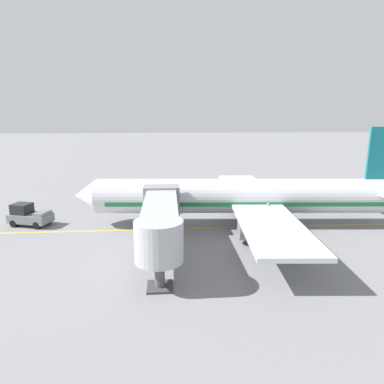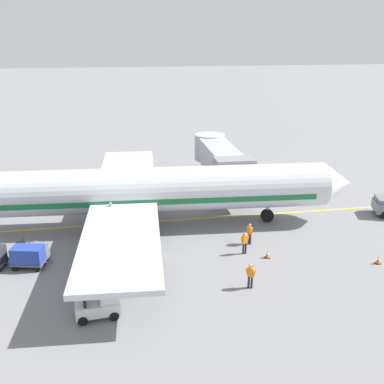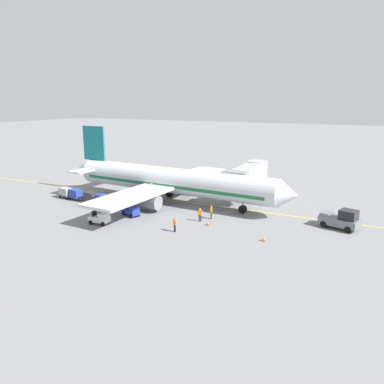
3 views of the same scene
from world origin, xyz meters
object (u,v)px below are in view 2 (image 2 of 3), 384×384
(jet_bridge, at_px, (220,159))
(ground_crew_marshaller, at_px, (250,233))
(baggage_tug_spare, at_px, (31,253))
(baggage_cart_front, at_px, (28,255))
(ground_crew_loader, at_px, (245,242))
(parked_airliner, at_px, (133,191))
(baggage_tug_trailing, at_px, (123,268))
(baggage_tug_lead, at_px, (99,306))
(ground_crew_wing_walker, at_px, (251,275))
(safety_cone_nose_left, at_px, (267,254))
(safety_cone_nose_right, at_px, (378,260))

(jet_bridge, height_order, ground_crew_marshaller, jet_bridge)
(baggage_tug_spare, distance_m, ground_crew_marshaller, 16.23)
(baggage_cart_front, distance_m, ground_crew_loader, 15.44)
(parked_airliner, distance_m, baggage_tug_trailing, 8.79)
(baggage_tug_lead, bearing_deg, baggage_tug_spare, -147.55)
(ground_crew_wing_walker, bearing_deg, ground_crew_marshaller, 163.75)
(baggage_tug_trailing, bearing_deg, ground_crew_marshaller, 109.67)
(baggage_tug_lead, height_order, ground_crew_marshaller, ground_crew_marshaller)
(jet_bridge, height_order, safety_cone_nose_left, jet_bridge)
(parked_airliner, relative_size, baggage_tug_lead, 14.34)
(parked_airliner, relative_size, baggage_tug_trailing, 13.52)
(jet_bridge, relative_size, safety_cone_nose_left, 22.85)
(jet_bridge, bearing_deg, baggage_tug_spare, -52.40)
(baggage_tug_lead, distance_m, ground_crew_loader, 12.25)
(baggage_tug_lead, relative_size, ground_crew_marshaller, 1.54)
(baggage_cart_front, relative_size, safety_cone_nose_right, 5.05)
(baggage_cart_front, bearing_deg, baggage_tug_lead, 35.94)
(ground_crew_marshaller, distance_m, safety_cone_nose_right, 9.38)
(parked_airliner, xyz_separation_m, ground_crew_loader, (6.40, 7.78, -2.23))
(baggage_tug_spare, height_order, ground_crew_marshaller, ground_crew_marshaller)
(baggage_tug_trailing, distance_m, ground_crew_loader, 9.18)
(baggage_tug_trailing, distance_m, ground_crew_wing_walker, 8.45)
(ground_crew_marshaller, height_order, safety_cone_nose_right, ground_crew_marshaller)
(baggage_tug_trailing, height_order, baggage_tug_spare, same)
(safety_cone_nose_left, bearing_deg, baggage_cart_front, -94.85)
(baggage_tug_spare, height_order, safety_cone_nose_right, baggage_tug_spare)
(ground_crew_marshaller, bearing_deg, ground_crew_wing_walker, -16.25)
(safety_cone_nose_right, bearing_deg, baggage_cart_front, -98.47)
(ground_crew_wing_walker, bearing_deg, ground_crew_loader, 168.29)
(baggage_tug_trailing, bearing_deg, baggage_tug_spare, -117.36)
(safety_cone_nose_left, bearing_deg, parked_airliner, -128.48)
(safety_cone_nose_left, xyz_separation_m, safety_cone_nose_right, (2.20, 7.49, 0.00))
(baggage_tug_spare, xyz_separation_m, ground_crew_loader, (1.36, 15.38, 0.24))
(baggage_tug_spare, bearing_deg, baggage_cart_front, -3.58)
(ground_crew_wing_walker, bearing_deg, safety_cone_nose_left, 147.24)
(ground_crew_wing_walker, bearing_deg, safety_cone_nose_right, 99.11)
(parked_airliner, distance_m, ground_crew_wing_walker, 13.23)
(ground_crew_marshaller, bearing_deg, baggage_cart_front, -86.28)
(parked_airliner, xyz_separation_m, baggage_tug_lead, (12.74, -2.70, -2.47))
(baggage_cart_front, relative_size, safety_cone_nose_left, 5.05)
(baggage_tug_lead, xyz_separation_m, ground_crew_loader, (-6.35, 10.48, 0.24))
(baggage_tug_trailing, height_order, ground_crew_marshaller, ground_crew_marshaller)
(baggage_tug_lead, height_order, baggage_tug_trailing, same)
(jet_bridge, xyz_separation_m, safety_cone_nose_right, (17.44, 7.54, -3.16))
(jet_bridge, height_order, baggage_tug_trailing, jet_bridge)
(parked_airliner, height_order, baggage_cart_front, parked_airliner)
(parked_airliner, relative_size, safety_cone_nose_right, 63.29)
(parked_airliner, distance_m, baggage_tug_lead, 13.26)
(jet_bridge, relative_size, ground_crew_marshaller, 7.98)
(baggage_tug_trailing, relative_size, safety_cone_nose_right, 4.68)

